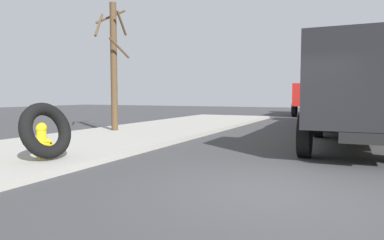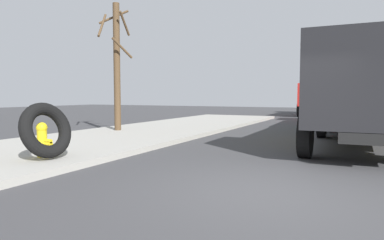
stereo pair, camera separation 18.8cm
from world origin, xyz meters
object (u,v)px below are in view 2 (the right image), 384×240
Objects in this scene: dump_truck_yellow at (361,94)px; dump_truck_red at (322,95)px; fire_hydrant at (42,139)px; bare_tree at (117,63)px; dump_truck_green at (355,94)px; loose_tire at (46,130)px.

dump_truck_yellow and dump_truck_red have the same top height.
fire_hydrant is 0.16× the size of bare_tree.
dump_truck_green is 11.39m from bare_tree.
dump_truck_green is at bearing -165.85° from dump_truck_red.
fire_hydrant is at bearing 170.73° from dump_truck_red.
dump_truck_yellow is at bearing -170.91° from dump_truck_red.
dump_truck_yellow reaches higher than loose_tire.
dump_truck_yellow is at bearing -49.44° from fire_hydrant.
dump_truck_yellow is (5.56, -6.50, 1.04)m from fire_hydrant.
dump_truck_green is 1.01× the size of dump_truck_red.
dump_truck_yellow is at bearing -90.97° from bare_tree.
bare_tree reaches higher than dump_truck_green.
loose_tire is 0.25× the size of bare_tree.
bare_tree reaches higher than dump_truck_red.
dump_truck_yellow is 17.53m from dump_truck_red.
dump_truck_red reaches higher than fire_hydrant.
dump_truck_yellow is 1.39× the size of bare_tree.
dump_truck_yellow is 1.00× the size of dump_truck_red.
dump_truck_green is (7.55, 0.31, 0.00)m from dump_truck_yellow.
dump_truck_green is at bearing -25.28° from fire_hydrant.
loose_tire is 23.28m from dump_truck_red.
fire_hydrant is 6.60m from bare_tree.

